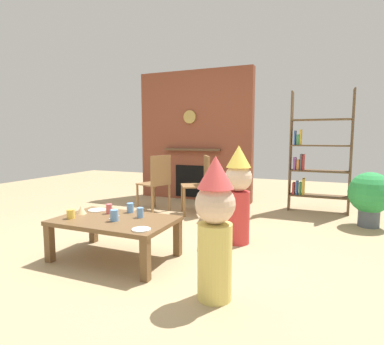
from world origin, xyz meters
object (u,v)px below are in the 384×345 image
(dining_chair_left, at_px, (157,180))
(bookshelf, at_px, (314,158))
(paper_plate_front, at_px, (97,210))
(child_with_cone_hat, at_px, (215,225))
(paper_cup_near_right, at_px, (114,215))
(paper_cup_center, at_px, (130,208))
(paper_cup_far_right, at_px, (71,214))
(dining_chair_middle, at_px, (201,181))
(dining_chair_right, at_px, (231,184))
(paper_cup_far_left, at_px, (109,209))
(paper_cup_near_left, at_px, (140,213))
(birthday_cake_slice, at_px, (81,210))
(child_in_pink, at_px, (238,192))
(potted_plant_tall, at_px, (370,195))
(coffee_table, at_px, (115,224))
(paper_plate_rear, at_px, (141,229))

(dining_chair_left, bearing_deg, bookshelf, -136.31)
(paper_plate_front, bearing_deg, child_with_cone_hat, -20.24)
(paper_cup_near_right, relative_size, paper_plate_front, 0.59)
(paper_cup_center, distance_m, paper_cup_far_right, 0.58)
(paper_plate_front, bearing_deg, dining_chair_middle, 74.89)
(paper_cup_near_right, relative_size, dining_chair_middle, 0.12)
(dining_chair_middle, bearing_deg, paper_cup_near_right, 58.61)
(dining_chair_left, height_order, dining_chair_right, same)
(paper_cup_far_left, distance_m, dining_chair_middle, 1.89)
(paper_cup_near_left, height_order, child_with_cone_hat, child_with_cone_hat)
(birthday_cake_slice, distance_m, child_with_cone_hat, 1.63)
(paper_cup_far_right, bearing_deg, paper_cup_far_left, 54.39)
(paper_cup_far_right, bearing_deg, dining_chair_left, 94.72)
(paper_plate_front, height_order, child_in_pink, child_in_pink)
(paper_cup_far_right, distance_m, potted_plant_tall, 3.69)
(paper_cup_near_right, height_order, child_in_pink, child_in_pink)
(bookshelf, bearing_deg, paper_cup_far_right, -124.67)
(coffee_table, bearing_deg, paper_plate_front, 151.62)
(bookshelf, distance_m, dining_chair_middle, 1.84)
(bookshelf, height_order, child_in_pink, bookshelf)
(child_in_pink, height_order, dining_chair_left, child_in_pink)
(paper_cup_far_left, bearing_deg, paper_cup_near_left, -2.35)
(dining_chair_left, bearing_deg, potted_plant_tall, -153.69)
(birthday_cake_slice, bearing_deg, potted_plant_tall, 37.47)
(dining_chair_right, relative_size, potted_plant_tall, 1.24)
(dining_chair_middle, bearing_deg, paper_plate_front, 45.25)
(dining_chair_right, bearing_deg, child_with_cone_hat, 92.03)
(paper_plate_rear, relative_size, potted_plant_tall, 0.22)
(paper_cup_near_right, relative_size, dining_chair_left, 0.12)
(paper_cup_far_left, relative_size, paper_plate_rear, 0.62)
(paper_cup_center, relative_size, paper_plate_front, 0.54)
(paper_plate_rear, bearing_deg, paper_cup_near_right, 158.24)
(paper_cup_near_left, height_order, child_in_pink, child_in_pink)
(paper_cup_near_left, distance_m, paper_cup_near_right, 0.26)
(paper_cup_far_right, relative_size, dining_chair_left, 0.10)
(child_in_pink, bearing_deg, paper_cup_near_left, 2.14)
(paper_cup_near_right, xyz_separation_m, child_in_pink, (0.94, 0.99, 0.13))
(child_with_cone_hat, height_order, dining_chair_right, child_with_cone_hat)
(paper_plate_rear, bearing_deg, child_in_pink, 64.48)
(paper_plate_front, bearing_deg, bookshelf, 52.16)
(paper_cup_near_right, height_order, paper_plate_rear, paper_cup_near_right)
(dining_chair_middle, bearing_deg, paper_cup_far_left, 51.49)
(dining_chair_left, distance_m, potted_plant_tall, 3.02)
(dining_chair_left, relative_size, dining_chair_middle, 1.00)
(paper_plate_front, bearing_deg, dining_chair_left, 96.47)
(bookshelf, relative_size, potted_plant_tall, 2.61)
(paper_cup_near_left, relative_size, dining_chair_middle, 0.11)
(paper_cup_near_left, distance_m, dining_chair_middle, 1.89)
(paper_plate_front, bearing_deg, paper_cup_near_left, -6.74)
(bookshelf, distance_m, dining_chair_left, 2.51)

